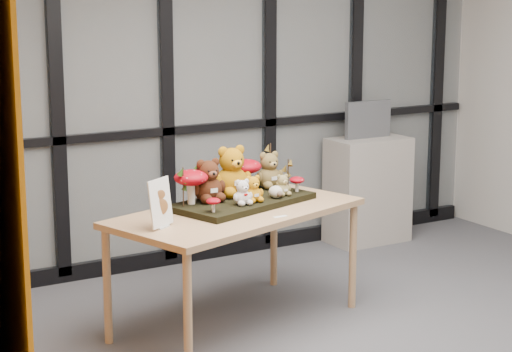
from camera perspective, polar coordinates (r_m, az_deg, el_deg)
room_shell at (r=5.12m, az=10.91°, el=6.38°), size 5.00×5.00×5.00m
glass_partition at (r=7.18m, az=-2.27°, el=5.96°), size 4.90×0.06×2.78m
display_table at (r=5.81m, az=-1.22°, el=-2.72°), size 1.78×1.24×0.75m
diorama_tray at (r=5.91m, az=-0.84°, el=-1.60°), size 1.02×0.71×0.04m
bear_pooh_yellow at (r=5.98m, az=-1.52°, el=0.49°), size 0.33×0.32×0.36m
bear_brown_medium at (r=5.83m, az=-2.96°, el=-0.11°), size 0.28×0.26×0.30m
bear_tan_back at (r=6.21m, az=0.80°, el=0.52°), size 0.25×0.24×0.27m
bear_small_yellow at (r=5.81m, az=-0.20°, el=-0.70°), size 0.17×0.16×0.19m
bear_white_bow at (r=5.73m, az=-0.85°, el=-0.91°), size 0.17×0.16×0.18m
bear_beige_small at (r=5.99m, az=1.64°, el=-0.47°), size 0.15×0.14×0.16m
plush_cream_hedgehog at (r=5.92m, az=1.22°, el=-0.94°), size 0.08×0.08×0.09m
mushroom_back_left at (r=5.76m, az=-4.01°, el=-0.57°), size 0.21×0.21×0.24m
mushroom_back_right at (r=6.12m, az=-0.64°, el=0.16°), size 0.21×0.21×0.23m
mushroom_front_left at (r=5.56m, az=-2.64°, el=-1.75°), size 0.09×0.09×0.10m
mushroom_front_right at (r=6.11m, az=2.53°, el=-0.45°), size 0.10×0.10×0.11m
sprig_green_far_left at (r=5.69m, az=-4.50°, el=-0.68°), size 0.05×0.05×0.25m
sprig_green_mid_left at (r=5.84m, az=-3.63°, el=-0.36°), size 0.05×0.05×0.25m
sprig_dry_far_right at (r=6.22m, az=0.89°, el=0.66°), size 0.05×0.05×0.30m
sprig_dry_mid_right at (r=6.18m, az=1.99°, el=0.14°), size 0.05×0.05×0.20m
sprig_green_centre at (r=5.95m, az=-2.76°, el=-0.45°), size 0.05×0.05×0.18m
sign_holder at (r=5.37m, az=-5.89°, el=-1.80°), size 0.19×0.14×0.29m
label_card at (r=5.62m, az=1.50°, el=-2.51°), size 0.09×0.03×0.00m
cabinet at (r=7.83m, az=6.88°, el=-0.86°), size 0.66×0.39×0.88m
monitor at (r=7.74m, az=6.91°, el=3.48°), size 0.44×0.05×0.31m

